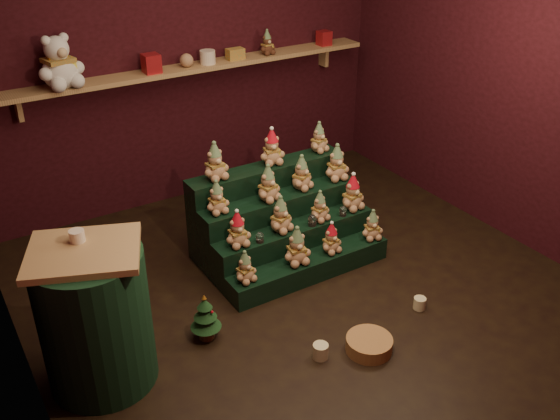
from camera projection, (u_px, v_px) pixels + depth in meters
ground at (305, 291)px, 4.81m from camera, size 4.00×4.00×0.00m
back_wall at (183, 52)px, 5.67m from camera, size 4.00×0.10×2.80m
right_wall at (517, 73)px, 5.09m from camera, size 0.10×4.00×2.80m
back_shelf at (192, 68)px, 5.59m from camera, size 3.60×0.26×0.24m
riser_tier_front at (310, 267)px, 4.94m from camera, size 1.40×0.22×0.18m
riser_tier_midfront at (295, 245)px, 5.06m from camera, size 1.40×0.22×0.36m
riser_tier_midback at (280, 224)px, 5.18m from camera, size 1.40×0.22×0.54m
riser_tier_back at (267, 204)px, 5.30m from camera, size 1.40×0.22×0.72m
teddy_0 at (245, 267)px, 4.57m from camera, size 0.21×0.19×0.25m
teddy_1 at (297, 246)px, 4.77m from camera, size 0.24×0.22×0.31m
teddy_2 at (331, 238)px, 4.92m from camera, size 0.20×0.18×0.25m
teddy_3 at (372, 225)px, 5.10m from camera, size 0.22×0.20×0.26m
teddy_4 at (237, 229)px, 4.66m from camera, size 0.21×0.19×0.28m
teddy_5 at (280, 214)px, 4.84m from camera, size 0.27×0.25×0.30m
teddy_6 at (320, 206)px, 5.00m from camera, size 0.22×0.20×0.25m
teddy_7 at (352, 192)px, 5.16m from camera, size 0.25×0.23×0.31m
teddy_8 at (217, 197)px, 4.74m from camera, size 0.19×0.17×0.26m
teddy_9 at (268, 183)px, 4.91m from camera, size 0.26×0.24×0.30m
teddy_10 at (301, 173)px, 5.09m from camera, size 0.27×0.26×0.29m
teddy_11 at (337, 162)px, 5.25m from camera, size 0.24×0.22×0.31m
teddy_12 at (215, 161)px, 4.84m from camera, size 0.24×0.22×0.30m
teddy_13 at (272, 147)px, 5.09m from camera, size 0.24×0.23×0.30m
teddy_14 at (319, 137)px, 5.33m from camera, size 0.22×0.21×0.26m
snow_globe_a at (260, 237)px, 4.74m from camera, size 0.06×0.06×0.08m
snow_globe_b at (312, 220)px, 4.96m from camera, size 0.07×0.07×0.10m
snow_globe_c at (343, 211)px, 5.11m from camera, size 0.06×0.06×0.08m
side_table at (95, 317)px, 3.78m from camera, size 0.78×0.72×0.97m
table_ornament at (77, 236)px, 3.60m from camera, size 0.09×0.09×0.07m
mini_christmas_tree at (205, 317)px, 4.26m from camera, size 0.21×0.21×0.36m
mug_left at (321, 351)px, 4.14m from camera, size 0.11×0.11×0.11m
mug_right at (420, 303)px, 4.61m from camera, size 0.09×0.09×0.09m
wicker_basket at (369, 344)px, 4.20m from camera, size 0.33×0.33×0.10m
white_bear at (57, 54)px, 4.89m from camera, size 0.44×0.42×0.53m
brown_bear at (267, 43)px, 5.85m from camera, size 0.17×0.16×0.23m
gift_tin_red_a at (151, 63)px, 5.34m from camera, size 0.14×0.14×0.16m
gift_tin_cream at (208, 57)px, 5.60m from camera, size 0.14×0.14×0.12m
gift_tin_red_b at (324, 38)px, 6.18m from camera, size 0.12×0.12×0.14m
shelf_plush_ball at (187, 60)px, 5.50m from camera, size 0.12×0.12×0.12m
scarf_gift_box at (235, 54)px, 5.73m from camera, size 0.16×0.10×0.10m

